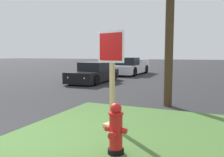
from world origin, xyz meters
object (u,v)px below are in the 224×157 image
Objects in this scene: fire_hydrant at (116,130)px; pickup_truck_white at (130,67)px; stop_sign at (112,82)px; manhole_cover at (90,117)px; parked_sedan_black at (94,74)px.

pickup_truck_white reaches higher than fire_hydrant.
manhole_cover is at bearing 140.92° from stop_sign.
fire_hydrant is 1.23× the size of manhole_cover.
stop_sign is 0.39× the size of pickup_truck_white.
parked_sedan_black is at bearing 120.05° from stop_sign.
pickup_truck_white is at bearing 87.74° from parked_sedan_black.
stop_sign is 3.10× the size of manhole_cover.
parked_sedan_black is at bearing 116.79° from manhole_cover.
pickup_truck_white is at bearing 107.19° from stop_sign.
stop_sign is at bearing 116.00° from fire_hydrant.
stop_sign reaches higher than manhole_cover.
parked_sedan_black is (-4.68, 8.09, -0.58)m from stop_sign.
fire_hydrant is at bearing -60.47° from parked_sedan_black.
fire_hydrant is 1.51m from stop_sign.
pickup_truck_white reaches higher than manhole_cover.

